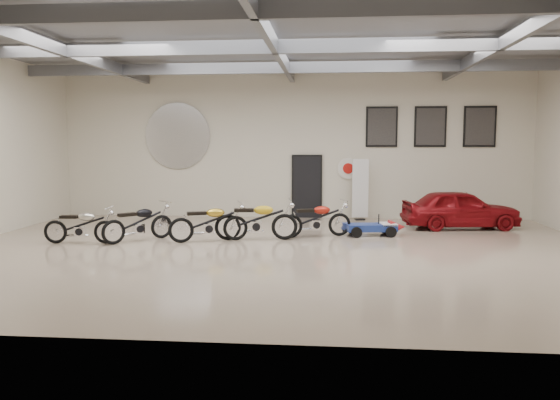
# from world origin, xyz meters

# --- Properties ---
(floor) EXTENTS (16.00, 12.00, 0.01)m
(floor) POSITION_xyz_m (0.00, 0.00, 0.00)
(floor) COLOR tan
(floor) RESTS_ON ground
(ceiling) EXTENTS (16.00, 12.00, 0.01)m
(ceiling) POSITION_xyz_m (0.00, 0.00, 5.00)
(ceiling) COLOR slate
(ceiling) RESTS_ON back_wall
(back_wall) EXTENTS (16.00, 0.02, 5.00)m
(back_wall) POSITION_xyz_m (0.00, 6.00, 2.50)
(back_wall) COLOR beige
(back_wall) RESTS_ON floor
(ceiling_beams) EXTENTS (15.80, 11.80, 0.32)m
(ceiling_beams) POSITION_xyz_m (0.00, 0.00, 4.75)
(ceiling_beams) COLOR slate
(ceiling_beams) RESTS_ON ceiling
(door) EXTENTS (0.92, 0.08, 2.10)m
(door) POSITION_xyz_m (0.50, 5.95, 1.05)
(door) COLOR black
(door) RESTS_ON back_wall
(logo_plaque) EXTENTS (2.30, 0.06, 1.16)m
(logo_plaque) POSITION_xyz_m (-4.00, 5.95, 2.80)
(logo_plaque) COLOR silver
(logo_plaque) RESTS_ON back_wall
(poster_left) EXTENTS (1.05, 0.08, 1.35)m
(poster_left) POSITION_xyz_m (3.00, 5.96, 3.10)
(poster_left) COLOR black
(poster_left) RESTS_ON back_wall
(poster_mid) EXTENTS (1.05, 0.08, 1.35)m
(poster_mid) POSITION_xyz_m (4.60, 5.96, 3.10)
(poster_mid) COLOR black
(poster_mid) RESTS_ON back_wall
(poster_right) EXTENTS (1.05, 0.08, 1.35)m
(poster_right) POSITION_xyz_m (6.20, 5.96, 3.10)
(poster_right) COLOR black
(poster_right) RESTS_ON back_wall
(oil_sign) EXTENTS (0.72, 0.10, 0.72)m
(oil_sign) POSITION_xyz_m (1.90, 5.95, 1.70)
(oil_sign) COLOR white
(oil_sign) RESTS_ON back_wall
(banner_stand) EXTENTS (0.57, 0.30, 1.98)m
(banner_stand) POSITION_xyz_m (2.29, 5.50, 0.99)
(banner_stand) COLOR white
(banner_stand) RESTS_ON floor
(motorcycle_silver) EXTENTS (1.88, 0.69, 0.96)m
(motorcycle_silver) POSITION_xyz_m (-5.06, 0.54, 0.48)
(motorcycle_silver) COLOR silver
(motorcycle_silver) RESTS_ON floor
(motorcycle_black) EXTENTS (1.78, 1.85, 1.02)m
(motorcycle_black) POSITION_xyz_m (-3.70, 0.98, 0.51)
(motorcycle_black) COLOR silver
(motorcycle_black) RESTS_ON floor
(motorcycle_gold) EXTENTS (2.12, 1.29, 1.05)m
(motorcycle_gold) POSITION_xyz_m (-1.86, 1.10, 0.53)
(motorcycle_gold) COLOR silver
(motorcycle_gold) RESTS_ON floor
(motorcycle_yellow) EXTENTS (2.21, 0.96, 1.11)m
(motorcycle_yellow) POSITION_xyz_m (-0.65, 1.45, 0.56)
(motorcycle_yellow) COLOR silver
(motorcycle_yellow) RESTS_ON floor
(motorcycle_red) EXTENTS (2.06, 1.18, 1.02)m
(motorcycle_red) POSITION_xyz_m (0.90, 2.08, 0.51)
(motorcycle_red) COLOR silver
(motorcycle_red) RESTS_ON floor
(go_kart) EXTENTS (1.78, 1.01, 0.61)m
(go_kart) POSITION_xyz_m (2.57, 2.45, 0.31)
(go_kart) COLOR navy
(go_kart) RESTS_ON floor
(vintage_car) EXTENTS (1.81, 3.59, 1.17)m
(vintage_car) POSITION_xyz_m (5.20, 4.00, 0.59)
(vintage_car) COLOR maroon
(vintage_car) RESTS_ON floor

